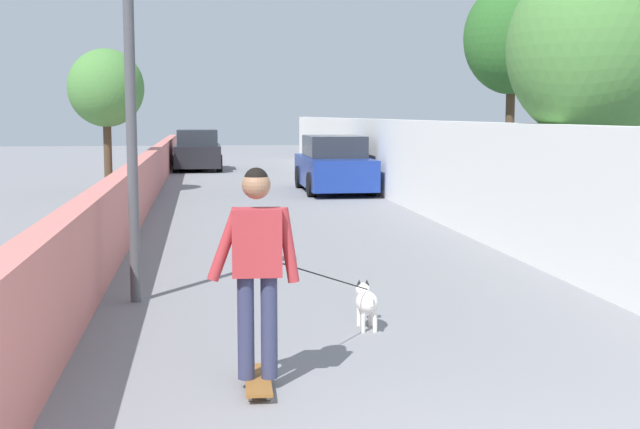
% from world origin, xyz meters
% --- Properties ---
extents(ground_plane, '(80.00, 80.00, 0.00)m').
position_xyz_m(ground_plane, '(14.00, 0.00, 0.00)').
color(ground_plane, gray).
extents(wall_left, '(48.00, 0.30, 1.17)m').
position_xyz_m(wall_left, '(12.00, 3.03, 0.58)').
color(wall_left, '#CC726B').
rests_on(wall_left, ground).
extents(fence_right, '(48.00, 0.30, 1.99)m').
position_xyz_m(fence_right, '(12.00, -3.03, 1.00)').
color(fence_right, white).
rests_on(fence_right, ground).
extents(tree_right_near, '(1.99, 1.99, 4.83)m').
position_xyz_m(tree_right_near, '(13.00, -4.66, 3.66)').
color(tree_right_near, '#473523').
rests_on(tree_right_near, ground).
extents(tree_left_mid, '(1.99, 1.99, 3.83)m').
position_xyz_m(tree_left_mid, '(19.00, 4.18, 2.79)').
color(tree_left_mid, '#473523').
rests_on(tree_left_mid, ground).
extents(tree_right_far, '(2.40, 2.40, 4.36)m').
position_xyz_m(tree_right_far, '(7.50, -3.78, 3.02)').
color(tree_right_far, brown).
rests_on(tree_right_far, ground).
extents(lamp_post, '(0.36, 0.36, 4.31)m').
position_xyz_m(lamp_post, '(5.71, 2.48, 2.95)').
color(lamp_post, '#4C4C51').
rests_on(lamp_post, ground).
extents(skateboard, '(0.81, 0.23, 0.08)m').
position_xyz_m(skateboard, '(2.43, 1.29, 0.07)').
color(skateboard, brown).
rests_on(skateboard, ground).
extents(person_skateboarder, '(0.23, 0.71, 1.64)m').
position_xyz_m(person_skateboarder, '(2.43, 1.29, 1.05)').
color(person_skateboarder, '#333859').
rests_on(person_skateboarder, skateboard).
extents(dog, '(2.05, 1.32, 1.06)m').
position_xyz_m(dog, '(4.16, 0.10, 0.28)').
color(dog, white).
rests_on(dog, ground).
extents(car_near, '(4.32, 1.80, 1.54)m').
position_xyz_m(car_near, '(18.92, -1.88, 0.72)').
color(car_near, navy).
rests_on(car_near, ground).
extents(car_far, '(3.86, 1.80, 1.54)m').
position_xyz_m(car_far, '(28.58, 1.88, 0.71)').
color(car_far, black).
rests_on(car_far, ground).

